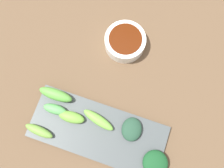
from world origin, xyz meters
TOP-DOWN VIEW (x-y plane):
  - tabletop at (0.00, 0.00)m, footprint 2.10×2.10m
  - sauce_bowl at (-0.18, -0.04)m, footprint 0.11×0.11m
  - serving_plate at (0.07, -0.03)m, footprint 0.14×0.35m
  - broccoli_stalk_0 at (0.06, -0.11)m, footprint 0.03×0.07m
  - broccoli_stalk_1 at (0.04, -0.04)m, footprint 0.05×0.09m
  - broccoli_stalk_2 at (0.12, -0.17)m, footprint 0.03×0.08m
  - broccoli_stalk_3 at (0.05, -0.15)m, footprint 0.03×0.06m
  - broccoli_stalk_4 at (0.02, -0.16)m, footprint 0.03×0.09m
  - broccoli_leafy_5 at (0.04, 0.05)m, footprint 0.07×0.06m
  - broccoli_leafy_6 at (0.10, 0.13)m, footprint 0.06×0.07m

SIDE VIEW (x-z plane):
  - tabletop at x=0.00m, z-range 0.00..0.02m
  - serving_plate at x=0.07m, z-range 0.02..0.03m
  - broccoli_stalk_1 at x=0.04m, z-range 0.03..0.05m
  - broccoli_stalk_2 at x=0.12m, z-range 0.03..0.05m
  - broccoli_leafy_5 at x=0.04m, z-range 0.03..0.05m
  - broccoli_stalk_0 at x=0.06m, z-range 0.03..0.05m
  - broccoli_stalk_3 at x=0.05m, z-range 0.03..0.05m
  - sauce_bowl at x=-0.18m, z-range 0.02..0.06m
  - broccoli_leafy_6 at x=0.10m, z-range 0.03..0.06m
  - broccoli_stalk_4 at x=0.02m, z-range 0.03..0.06m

